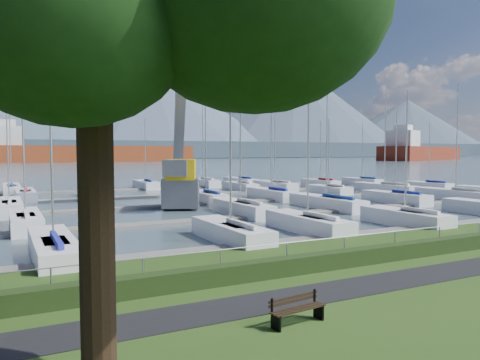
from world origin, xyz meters
TOP-DOWN VIEW (x-y plane):
  - path at (0.00, -3.00)m, footprint 160.00×2.00m
  - water at (0.00, 260.00)m, footprint 800.00×540.00m
  - hedge at (0.00, -0.40)m, footprint 80.00×0.70m
  - fence at (0.00, 0.00)m, footprint 80.00×0.04m
  - foothill at (0.00, 330.00)m, footprint 900.00×80.00m
  - mountains at (7.35, 404.62)m, footprint 1190.00×360.00m
  - docks at (0.00, 26.00)m, footprint 90.00×41.60m
  - bench_left at (-6.91, -5.03)m, footprint 1.84×0.63m
  - crane at (0.56, 25.15)m, footprint 6.22×13.47m
  - cargo_ship_mid at (18.99, 218.49)m, footprint 101.22×22.87m
  - cargo_ship_east at (204.18, 179.41)m, footprint 88.03×49.94m
  - sailboat_fleet at (-1.52, 28.12)m, footprint 75.74×49.28m

SIDE VIEW (x-z plane):
  - water at x=0.00m, z-range -0.50..-0.30m
  - docks at x=0.00m, z-range -0.34..-0.09m
  - path at x=0.00m, z-range -0.01..0.03m
  - hedge at x=0.00m, z-range 0.00..0.70m
  - bench_left at x=-6.91m, z-range -0.01..0.84m
  - fence at x=0.00m, z-range 1.18..1.22m
  - cargo_ship_mid at x=18.99m, z-range -7.22..14.28m
  - cargo_ship_east at x=204.18m, z-range -7.09..14.41m
  - sailboat_fleet at x=-1.52m, z-range -1.29..11.89m
  - crane at x=0.56m, z-range -5.85..16.50m
  - foothill at x=0.00m, z-range 0.00..12.00m
  - mountains at x=7.35m, z-range -10.82..104.18m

